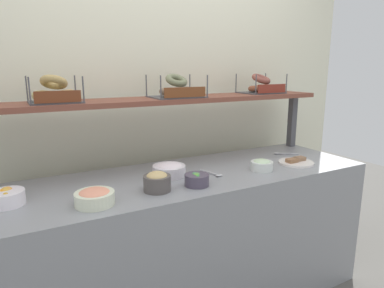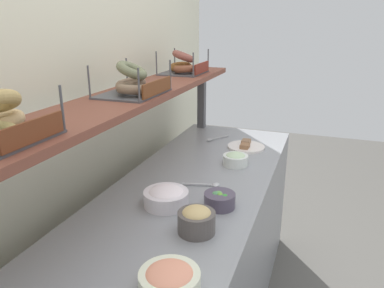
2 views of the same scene
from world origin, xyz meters
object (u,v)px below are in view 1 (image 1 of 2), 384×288
bowl_lox_spread (95,197)px  serving_plate_white (296,162)px  bowl_scallion_spread (262,165)px  serving_spoon_by_edge (282,153)px  bowl_hummus (157,181)px  serving_spoon_near_plate (214,174)px  bowl_fruit_salad (7,197)px  bagel_basket_sesame (54,93)px  bagel_basket_cinnamon_raisin (261,87)px  bowl_veggie_mix (197,179)px  bowl_cream_cheese (169,169)px  bagel_basket_poppy (176,90)px

bowl_lox_spread → serving_plate_white: size_ratio=0.80×
bowl_scallion_spread → serving_spoon_by_edge: 0.45m
bowl_hummus → serving_spoon_near_plate: 0.40m
bowl_fruit_salad → bowl_hummus: bowl_hummus is taller
bagel_basket_sesame → bagel_basket_cinnamon_raisin: (1.41, 0.01, -0.00)m
serving_spoon_by_edge → bowl_fruit_salad: bearing=-176.7°
bowl_hummus → bagel_basket_cinnamon_raisin: bagel_basket_cinnamon_raisin is taller
bagel_basket_sesame → bowl_scallion_spread: bearing=-20.4°
bowl_veggie_mix → bagel_basket_cinnamon_raisin: bagel_basket_cinnamon_raisin is taller
bowl_fruit_salad → bowl_scallion_spread: bearing=-5.6°
serving_spoon_near_plate → serving_spoon_by_edge: same height
serving_plate_white → bagel_basket_cinnamon_raisin: 0.62m
bowl_fruit_salad → bowl_lox_spread: bowl_fruit_salad is taller
serving_spoon_near_plate → serving_spoon_by_edge: 0.71m
bowl_cream_cheese → serving_plate_white: (0.84, -0.16, -0.03)m
serving_spoon_near_plate → bagel_basket_sesame: bearing=156.2°
bagel_basket_sesame → bagel_basket_poppy: size_ratio=0.88×
bowl_fruit_salad → bowl_cream_cheese: same height
bowl_fruit_salad → bowl_hummus: 0.69m
bagel_basket_poppy → bowl_veggie_mix: bearing=-102.6°
bowl_lox_spread → bowl_veggie_mix: 0.54m
bowl_scallion_spread → serving_plate_white: size_ratio=0.60×
serving_plate_white → serving_spoon_by_edge: (0.09, 0.23, -0.00)m
serving_plate_white → bagel_basket_sesame: bearing=163.8°
serving_plate_white → serving_spoon_near_plate: size_ratio=1.31×
serving_spoon_by_edge → bagel_basket_sesame: bagel_basket_sesame is taller
serving_spoon_by_edge → bagel_basket_cinnamon_raisin: (-0.07, 0.18, 0.47)m
bowl_lox_spread → serving_spoon_near_plate: 0.72m
bowl_fruit_salad → bowl_hummus: size_ratio=1.11×
bowl_hummus → serving_plate_white: (0.99, 0.03, -0.04)m
bowl_lox_spread → bagel_basket_poppy: size_ratio=0.56×
bowl_fruit_salad → bagel_basket_cinnamon_raisin: bearing=9.6°
bowl_fruit_salad → bagel_basket_sesame: 0.59m
bowl_veggie_mix → serving_spoon_near_plate: bearing=31.6°
serving_plate_white → bowl_fruit_salad: bearing=175.6°
bowl_cream_cheese → serving_plate_white: bearing=-11.0°
bowl_veggie_mix → bagel_basket_poppy: bearing=77.4°
bowl_scallion_spread → bowl_veggie_mix: 0.49m
bowl_cream_cheese → bagel_basket_poppy: 0.52m
bowl_cream_cheese → serving_spoon_by_edge: size_ratio=1.21×
bowl_scallion_spread → serving_plate_white: bowl_scallion_spread is taller
bowl_scallion_spread → bagel_basket_poppy: (-0.39, 0.39, 0.44)m
bowl_lox_spread → bowl_veggie_mix: (0.54, 0.00, -0.00)m
bowl_cream_cheese → bowl_scallion_spread: bearing=-17.0°
bowl_cream_cheese → serving_spoon_near_plate: size_ratio=1.11×
serving_spoon_by_edge → bagel_basket_poppy: bearing=168.9°
bowl_scallion_spread → bowl_cream_cheese: 0.57m
serving_spoon_near_plate → serving_spoon_by_edge: bearing=14.2°
bagel_basket_sesame → bowl_hummus: bearing=-47.3°
bagel_basket_cinnamon_raisin → serving_plate_white: bearing=-93.2°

